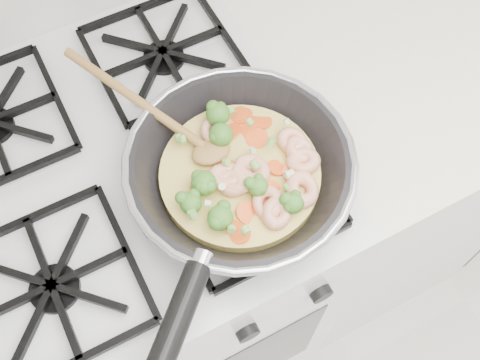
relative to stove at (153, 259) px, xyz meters
name	(u,v)px	position (x,y,z in m)	size (l,w,h in m)	color
stove	(153,259)	(0.00, 0.00, 0.00)	(0.60, 0.60, 0.92)	silver
counter_right	(443,121)	(0.80, 0.00, -0.01)	(1.00, 0.60, 0.90)	white
skillet	(239,173)	(0.15, -0.13, 0.50)	(0.43, 0.52, 0.10)	black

